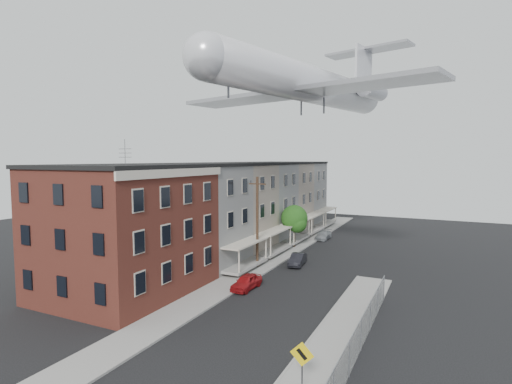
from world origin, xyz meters
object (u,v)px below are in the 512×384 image
(car_mid, at_px, (297,260))
(car_far, at_px, (323,235))
(utility_pole, at_px, (257,221))
(airplane, at_px, (310,84))
(warning_sign, at_px, (302,362))
(car_near, at_px, (246,282))
(street_tree, at_px, (295,220))

(car_mid, bearing_deg, car_far, 88.20)
(utility_pole, xyz_separation_m, airplane, (3.61, 5.12, 13.72))
(airplane, bearing_deg, warning_sign, -72.55)
(utility_pole, height_order, car_near, utility_pole)
(street_tree, xyz_separation_m, car_near, (1.67, -16.22, -2.84))
(car_near, bearing_deg, warning_sign, -51.98)
(street_tree, bearing_deg, warning_sign, -69.42)
(utility_pole, distance_m, airplane, 15.09)
(street_tree, bearing_deg, car_mid, -68.14)
(warning_sign, distance_m, airplane, 30.22)
(warning_sign, height_order, car_near, warning_sign)
(utility_pole, bearing_deg, airplane, 54.84)
(car_far, bearing_deg, warning_sign, -74.77)
(utility_pole, height_order, car_far, utility_pole)
(car_near, bearing_deg, car_far, 92.16)
(car_far, bearing_deg, utility_pole, -96.25)
(utility_pole, bearing_deg, warning_sign, -59.52)
(warning_sign, relative_size, car_mid, 0.78)
(utility_pole, height_order, airplane, airplane)
(street_tree, distance_m, car_near, 16.55)
(car_mid, relative_size, airplane, 0.11)
(car_mid, bearing_deg, warning_sign, -76.99)
(car_mid, height_order, car_far, car_mid)
(warning_sign, distance_m, utility_pole, 22.25)
(car_near, bearing_deg, airplane, 84.14)
(car_near, xyz_separation_m, airplane, (1.61, 11.42, 17.79))
(car_near, bearing_deg, street_tree, 98.05)
(car_mid, relative_size, car_far, 0.93)
(airplane, bearing_deg, street_tree, 124.35)
(warning_sign, bearing_deg, street_tree, 110.58)
(car_mid, distance_m, airplane, 18.00)
(car_far, bearing_deg, car_near, -89.31)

